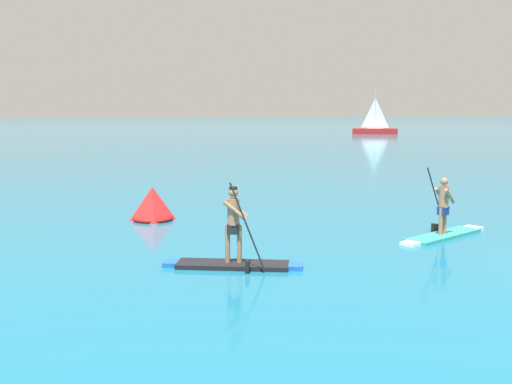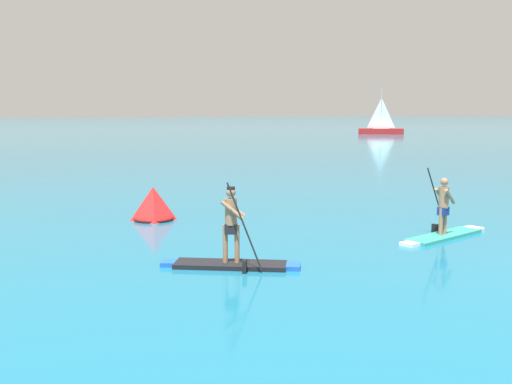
{
  "view_description": "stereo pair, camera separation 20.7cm",
  "coord_description": "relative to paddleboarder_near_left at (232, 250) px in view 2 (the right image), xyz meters",
  "views": [
    {
      "loc": [
        -12.03,
        -8.93,
        3.46
      ],
      "look_at": [
        -6.64,
        7.73,
        1.07
      ],
      "focal_mm": 43.26,
      "sensor_mm": 36.0,
      "label": 1
    },
    {
      "loc": [
        -11.83,
        -9.0,
        3.46
      ],
      "look_at": [
        -6.64,
        7.73,
        1.07
      ],
      "focal_mm": 43.26,
      "sensor_mm": 36.0,
      "label": 2
    }
  ],
  "objects": [
    {
      "name": "sailboat_right_horizon",
      "position": [
        36.87,
        60.89,
        0.3
      ],
      "size": [
        6.04,
        4.17,
        5.97
      ],
      "rotation": [
        0.0,
        0.0,
        2.68
      ],
      "color": "#A51E1E",
      "rests_on": "ground"
    },
    {
      "name": "race_marker_buoy",
      "position": [
        -0.84,
        6.25,
        0.08
      ],
      "size": [
        1.25,
        1.25,
        1.05
      ],
      "color": "red",
      "rests_on": "ground"
    },
    {
      "name": "paddleboarder_near_left",
      "position": [
        0.0,
        0.0,
        0.0
      ],
      "size": [
        3.0,
        1.63,
        1.97
      ],
      "rotation": [
        0.0,
        0.0,
        -0.4
      ],
      "color": "black",
      "rests_on": "ground"
    },
    {
      "name": "paddleboarder_mid_center",
      "position": [
        6.26,
        1.34,
        -0.04
      ],
      "size": [
        3.33,
        1.8,
        1.93
      ],
      "rotation": [
        0.0,
        0.0,
        0.42
      ],
      "color": "teal",
      "rests_on": "ground"
    }
  ]
}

